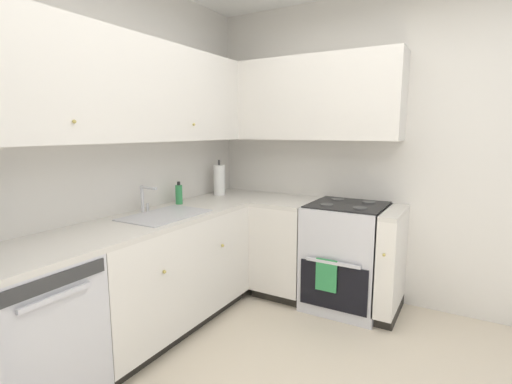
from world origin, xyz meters
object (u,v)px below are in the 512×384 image
dishwasher (25,338)px  soap_bottle (179,194)px  paper_towel_roll (219,180)px  oven_range (346,255)px

dishwasher → soap_bottle: size_ratio=4.42×
dishwasher → paper_towel_roll: paper_towel_roll is taller
dishwasher → oven_range: 2.35m
oven_range → paper_towel_roll: size_ratio=2.96×
dishwasher → oven_range: oven_range is taller
dishwasher → soap_bottle: soap_bottle is taller
dishwasher → soap_bottle: 1.54m
oven_range → soap_bottle: size_ratio=5.38×
paper_towel_roll → soap_bottle: bearing=178.0°
soap_bottle → paper_towel_roll: paper_towel_roll is taller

